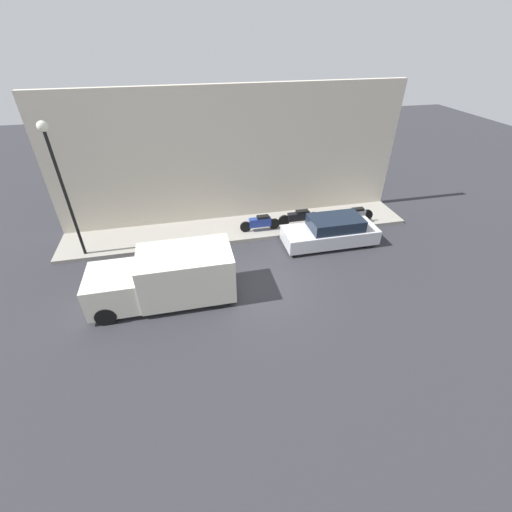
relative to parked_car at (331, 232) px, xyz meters
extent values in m
plane|color=#2D2D33|center=(-2.24, 3.82, -0.63)|extent=(60.00, 60.00, 0.00)
cube|color=gray|center=(2.14, 3.82, -0.55)|extent=(2.37, 16.47, 0.16)
cube|color=beige|center=(3.47, 3.82, 2.53)|extent=(0.30, 16.47, 6.32)
cube|color=silver|center=(0.00, 0.06, -0.15)|extent=(1.60, 4.22, 0.65)
cube|color=#192333|center=(0.00, -0.15, 0.43)|extent=(1.41, 2.32, 0.52)
cylinder|color=black|center=(-0.68, 1.72, -0.34)|extent=(0.20, 0.58, 0.58)
cylinder|color=black|center=(0.68, 1.72, -0.34)|extent=(0.20, 0.58, 0.58)
cylinder|color=black|center=(-0.68, -1.61, -0.34)|extent=(0.20, 0.58, 0.58)
cylinder|color=black|center=(0.68, -1.61, -0.34)|extent=(0.20, 0.58, 0.58)
cube|color=silver|center=(-2.26, 6.51, 0.43)|extent=(1.96, 3.25, 1.73)
cube|color=silver|center=(-2.26, 9.02, 0.17)|extent=(1.86, 1.75, 1.21)
cube|color=#192333|center=(-2.26, 9.28, 0.50)|extent=(1.67, 0.96, 0.48)
cylinder|color=black|center=(-3.11, 9.29, -0.28)|extent=(0.22, 0.70, 0.70)
cylinder|color=black|center=(-1.41, 9.29, -0.28)|extent=(0.22, 0.70, 0.70)
cylinder|color=black|center=(-3.11, 5.49, -0.28)|extent=(0.22, 0.70, 0.70)
cylinder|color=black|center=(-1.41, 5.49, -0.28)|extent=(0.22, 0.70, 0.70)
cube|color=navy|center=(1.64, 2.91, -0.04)|extent=(0.30, 1.03, 0.41)
cube|color=black|center=(1.64, 2.77, 0.22)|extent=(0.27, 0.56, 0.12)
cylinder|color=black|center=(1.64, 3.61, -0.21)|extent=(0.10, 0.53, 0.53)
cylinder|color=black|center=(1.64, 2.21, -0.21)|extent=(0.10, 0.53, 0.53)
cube|color=#B7B7BF|center=(1.34, -1.79, 0.00)|extent=(0.30, 1.05, 0.39)
cube|color=black|center=(1.34, -1.93, 0.25)|extent=(0.27, 0.57, 0.12)
cylinder|color=black|center=(1.34, -1.12, -0.15)|extent=(0.10, 0.64, 0.64)
cylinder|color=black|center=(1.34, -2.45, -0.15)|extent=(0.10, 0.64, 0.64)
cube|color=black|center=(1.79, 0.92, -0.04)|extent=(0.30, 1.11, 0.37)
cube|color=black|center=(1.79, 0.77, 0.21)|extent=(0.27, 0.60, 0.12)
cylinder|color=black|center=(1.79, 1.67, -0.18)|extent=(0.10, 0.57, 0.57)
cylinder|color=black|center=(1.79, 0.17, -0.18)|extent=(0.10, 0.57, 0.57)
cylinder|color=black|center=(1.33, 10.75, 2.12)|extent=(0.12, 0.12, 5.18)
sphere|color=silver|center=(1.33, 10.75, 4.82)|extent=(0.38, 0.38, 0.38)
camera|label=1|loc=(-12.28, 6.22, 7.76)|focal=24.00mm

